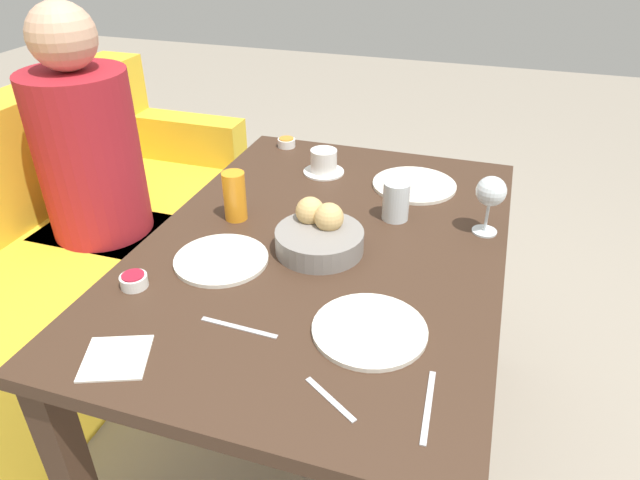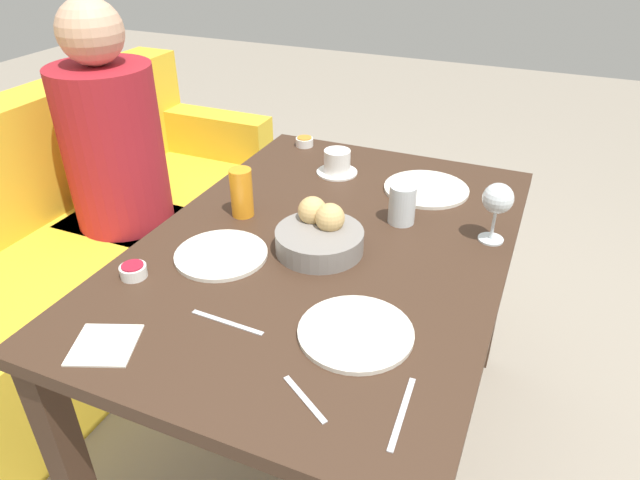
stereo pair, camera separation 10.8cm
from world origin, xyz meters
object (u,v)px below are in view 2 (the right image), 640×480
(water_tumbler, at_px, (402,204))
(spoon_coffee, at_px, (305,399))
(jam_bowl_honey, at_px, (304,142))
(couch, at_px, (73,258))
(knife_silver, at_px, (227,322))
(coffee_cup, at_px, (337,163))
(fork_silver, at_px, (402,413))
(jam_bowl_berry, at_px, (133,271))
(napkin, at_px, (105,345))
(bread_basket, at_px, (320,235))
(plate_near_right, at_px, (426,189))
(plate_far_center, at_px, (221,255))
(plate_near_left, at_px, (356,332))
(juice_glass, at_px, (242,193))
(seated_person, at_px, (124,198))
(wine_glass, at_px, (498,201))

(water_tumbler, height_order, spoon_coffee, water_tumbler)
(spoon_coffee, bearing_deg, jam_bowl_honey, 24.48)
(couch, height_order, knife_silver, couch)
(coffee_cup, relative_size, fork_silver, 0.76)
(jam_bowl_berry, distance_m, napkin, 0.23)
(bread_basket, distance_m, napkin, 0.55)
(plate_near_right, bearing_deg, napkin, 155.90)
(plate_near_right, height_order, plate_far_center, same)
(plate_near_left, xyz_separation_m, water_tumbler, (0.48, 0.05, 0.05))
(bread_basket, xyz_separation_m, jam_bowl_berry, (-0.28, 0.34, -0.02))
(couch, bearing_deg, napkin, -128.76)
(napkin, bearing_deg, jam_bowl_honey, 3.60)
(spoon_coffee, bearing_deg, fork_silver, -77.57)
(plate_far_center, relative_size, jam_bowl_berry, 3.69)
(coffee_cup, distance_m, jam_bowl_honey, 0.25)
(plate_near_left, distance_m, plate_far_center, 0.42)
(couch, height_order, plate_near_right, couch)
(bread_basket, distance_m, fork_silver, 0.54)
(bread_basket, relative_size, plate_near_right, 0.87)
(plate_near_right, relative_size, plate_far_center, 1.11)
(juice_glass, distance_m, napkin, 0.57)
(coffee_cup, bearing_deg, jam_bowl_honey, 48.45)
(jam_bowl_honey, height_order, fork_silver, jam_bowl_honey)
(fork_silver, bearing_deg, spoon_coffee, 102.43)
(jam_bowl_berry, bearing_deg, plate_far_center, -42.55)
(bread_basket, xyz_separation_m, juice_glass, (0.08, 0.26, 0.03))
(plate_near_right, relative_size, juice_glass, 1.86)
(plate_near_left, bearing_deg, spoon_coffee, 173.42)
(seated_person, distance_m, knife_silver, 1.17)
(jam_bowl_honey, bearing_deg, jam_bowl_berry, 177.98)
(juice_glass, bearing_deg, coffee_cup, -21.08)
(seated_person, xyz_separation_m, wine_glass, (-0.17, -1.35, 0.34))
(plate_near_left, distance_m, coffee_cup, 0.77)
(knife_silver, xyz_separation_m, spoon_coffee, (-0.13, -0.23, 0.00))
(plate_far_center, relative_size, water_tumbler, 2.12)
(juice_glass, relative_size, coffee_cup, 1.04)
(couch, distance_m, plate_near_right, 1.37)
(fork_silver, bearing_deg, plate_near_right, 11.42)
(water_tumbler, bearing_deg, juice_glass, 107.77)
(plate_near_left, bearing_deg, jam_bowl_berry, 91.08)
(plate_near_left, distance_m, wine_glass, 0.52)
(bread_basket, xyz_separation_m, water_tumbler, (0.21, -0.15, 0.01))
(plate_near_right, bearing_deg, wine_glass, -134.10)
(seated_person, bearing_deg, couch, 136.82)
(coffee_cup, distance_m, jam_bowl_berry, 0.74)
(jam_bowl_berry, height_order, napkin, jam_bowl_berry)
(couch, relative_size, coffee_cup, 14.40)
(water_tumbler, height_order, napkin, water_tumbler)
(couch, bearing_deg, fork_silver, -113.74)
(fork_silver, relative_size, knife_silver, 1.00)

